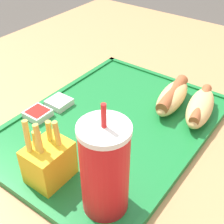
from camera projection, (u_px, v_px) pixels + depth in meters
food_tray at (112, 125)px, 0.65m from camera, size 0.47×0.35×0.01m
soda_cup at (105, 169)px, 0.44m from camera, size 0.07×0.07×0.19m
hot_dog_far at (200, 107)px, 0.65m from camera, size 0.15×0.08×0.04m
hot_dog_near at (172, 96)px, 0.68m from camera, size 0.15×0.07×0.04m
fries_carton at (48, 161)px, 0.51m from camera, size 0.07×0.06×0.12m
sauce_cup_mayo at (60, 102)px, 0.69m from camera, size 0.05×0.05×0.02m
sauce_cup_ketchup at (38, 114)px, 0.66m from camera, size 0.05×0.05×0.02m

